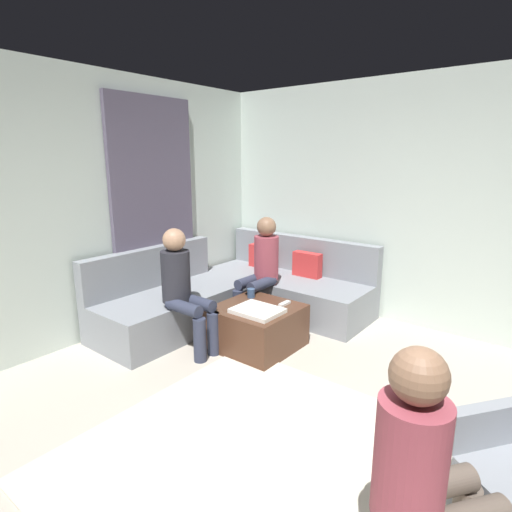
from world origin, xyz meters
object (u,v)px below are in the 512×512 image
Objects in this scene: game_remote at (285,304)px; ottoman at (257,327)px; coffee_mug at (251,293)px; person_on_armchair at (429,469)px; person_on_couch_back at (261,265)px; sectional_couch at (239,293)px; person_on_couch_side at (183,285)px.

ottoman is at bearing -129.29° from game_remote.
coffee_mug is 0.08× the size of person_on_armchair.
person_on_couch_back is at bearing 148.21° from game_remote.
person_on_couch_back is (-0.17, 0.39, 0.19)m from coffee_mug.
person_on_couch_side reaches higher than sectional_couch.
sectional_couch is 3.39m from person_on_armchair.
person_on_armchair is at bearing -36.31° from coffee_mug.
ottoman is at bearing 124.22° from person_on_couch_back.
person_on_armchair reaches higher than sectional_couch.
person_on_armchair is at bearing -35.97° from ottoman.
person_on_couch_side is at bearing -137.83° from ottoman.
game_remote is 0.71m from person_on_couch_back.
ottoman is 0.38m from coffee_mug.
person_on_couch_side reaches higher than coffee_mug.
coffee_mug is at bearing 154.94° from person_on_couch_side.
sectional_couch is at bearing 142.51° from ottoman.
game_remote is 2.53m from person_on_armchair.
game_remote is at bearing 174.17° from person_on_armchair.
person_on_armchair is at bearing -42.43° from game_remote.
person_on_couch_back is (0.29, 0.06, 0.38)m from sectional_couch.
person_on_armchair is (2.72, -2.00, 0.36)m from sectional_couch.
person_on_armchair is (1.86, -1.70, 0.21)m from game_remote.
ottoman is 0.63× the size of person_on_couch_side.
person_on_couch_back reaches higher than coffee_mug.
game_remote is at bearing -19.21° from sectional_couch.
coffee_mug is at bearing -174.29° from game_remote.
sectional_couch is at bearing -171.56° from person_on_couch_side.
ottoman is 0.64× the size of person_on_armchair.
coffee_mug is at bearing -36.59° from sectional_couch.
ottoman is at bearing -37.49° from sectional_couch.
person_on_couch_back reaches higher than person_on_armchair.
coffee_mug is 2.81m from person_on_armchair.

